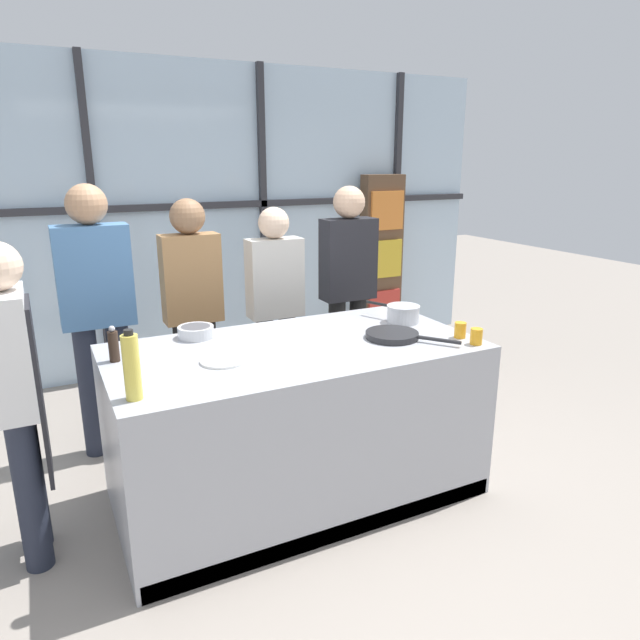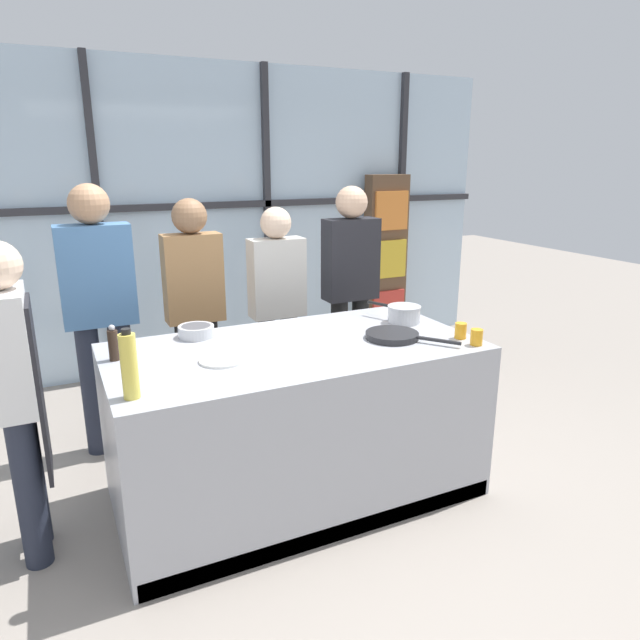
{
  "view_description": "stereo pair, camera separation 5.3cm",
  "coord_description": "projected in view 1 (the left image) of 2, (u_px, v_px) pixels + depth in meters",
  "views": [
    {
      "loc": [
        -1.25,
        -2.81,
        1.96
      ],
      "look_at": [
        0.21,
        0.1,
        1.04
      ],
      "focal_mm": 32.0,
      "sensor_mm": 36.0,
      "label": 1
    },
    {
      "loc": [
        -1.2,
        -2.83,
        1.96
      ],
      "look_at": [
        0.21,
        0.1,
        1.04
      ],
      "focal_mm": 32.0,
      "sensor_mm": 36.0,
      "label": 2
    }
  ],
  "objects": [
    {
      "name": "ground_plane",
      "position": [
        297.0,
        491.0,
        3.49
      ],
      "size": [
        18.0,
        18.0,
        0.0
      ],
      "primitive_type": "plane",
      "color": "gray"
    },
    {
      "name": "back_window_wall",
      "position": [
        184.0,
        221.0,
        5.24
      ],
      "size": [
        6.4,
        0.1,
        2.8
      ],
      "color": "silver",
      "rests_on": "ground_plane"
    },
    {
      "name": "bookshelf",
      "position": [
        381.0,
        261.0,
        6.1
      ],
      "size": [
        0.45,
        0.19,
        1.8
      ],
      "color": "brown",
      "rests_on": "ground_plane"
    },
    {
      "name": "demo_island",
      "position": [
        296.0,
        421.0,
        3.36
      ],
      "size": [
        2.08,
        1.08,
        0.94
      ],
      "color": "#A8AAB2",
      "rests_on": "ground_plane"
    },
    {
      "name": "chef",
      "position": [
        16.0,
        388.0,
        2.68
      ],
      "size": [
        0.23,
        0.41,
        1.61
      ],
      "rotation": [
        0.0,
        0.0,
        -1.57
      ],
      "color": "#232838",
      "rests_on": "ground_plane"
    },
    {
      "name": "spectator_far_left",
      "position": [
        98.0,
        306.0,
        3.7
      ],
      "size": [
        0.46,
        0.25,
        1.81
      ],
      "rotation": [
        0.0,
        0.0,
        3.14
      ],
      "color": "#232838",
      "rests_on": "ground_plane"
    },
    {
      "name": "spectator_center_left",
      "position": [
        193.0,
        302.0,
        3.99
      ],
      "size": [
        0.4,
        0.24,
        1.7
      ],
      "rotation": [
        0.0,
        0.0,
        3.14
      ],
      "color": "black",
      "rests_on": "ground_plane"
    },
    {
      "name": "spectator_center_right",
      "position": [
        275.0,
        301.0,
        4.27
      ],
      "size": [
        0.41,
        0.23,
        1.62
      ],
      "rotation": [
        0.0,
        0.0,
        3.14
      ],
      "color": "black",
      "rests_on": "ground_plane"
    },
    {
      "name": "spectator_far_right",
      "position": [
        348.0,
        282.0,
        4.52
      ],
      "size": [
        0.43,
        0.25,
        1.76
      ],
      "rotation": [
        0.0,
        0.0,
        3.14
      ],
      "color": "black",
      "rests_on": "ground_plane"
    },
    {
      "name": "frying_pan",
      "position": [
        393.0,
        335.0,
        3.36
      ],
      "size": [
        0.41,
        0.49,
        0.04
      ],
      "color": "#232326",
      "rests_on": "demo_island"
    },
    {
      "name": "saucepan",
      "position": [
        403.0,
        313.0,
        3.68
      ],
      "size": [
        0.23,
        0.37,
        0.11
      ],
      "color": "silver",
      "rests_on": "demo_island"
    },
    {
      "name": "white_plate",
      "position": [
        223.0,
        360.0,
        2.98
      ],
      "size": [
        0.25,
        0.25,
        0.01
      ],
      "primitive_type": "cylinder",
      "color": "white",
      "rests_on": "demo_island"
    },
    {
      "name": "mixing_bowl",
      "position": [
        196.0,
        331.0,
        3.37
      ],
      "size": [
        0.21,
        0.21,
        0.07
      ],
      "color": "silver",
      "rests_on": "demo_island"
    },
    {
      "name": "oil_bottle",
      "position": [
        132.0,
        367.0,
        2.48
      ],
      "size": [
        0.07,
        0.07,
        0.32
      ],
      "color": "#E0CC4C",
      "rests_on": "demo_island"
    },
    {
      "name": "pepper_grinder",
      "position": [
        114.0,
        345.0,
        2.96
      ],
      "size": [
        0.05,
        0.05,
        0.19
      ],
      "color": "#332319",
      "rests_on": "demo_island"
    },
    {
      "name": "juice_glass_near",
      "position": [
        476.0,
        336.0,
        3.25
      ],
      "size": [
        0.07,
        0.07,
        0.09
      ],
      "primitive_type": "cylinder",
      "color": "orange",
      "rests_on": "demo_island"
    },
    {
      "name": "juice_glass_far",
      "position": [
        460.0,
        330.0,
        3.37
      ],
      "size": [
        0.07,
        0.07,
        0.09
      ],
      "primitive_type": "cylinder",
      "color": "orange",
      "rests_on": "demo_island"
    }
  ]
}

